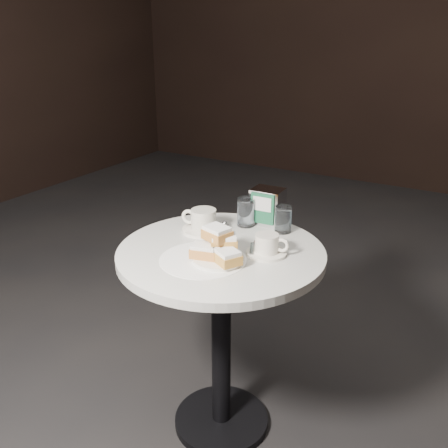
% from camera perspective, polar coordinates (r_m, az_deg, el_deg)
% --- Properties ---
extents(ground, '(7.00, 7.00, 0.00)m').
position_cam_1_polar(ground, '(2.10, -0.30, -21.75)').
color(ground, black).
rests_on(ground, ground).
extents(cafe_table, '(0.70, 0.70, 0.74)m').
position_cam_1_polar(cafe_table, '(1.77, -0.33, -8.77)').
color(cafe_table, black).
rests_on(cafe_table, ground).
extents(sugar_spill, '(0.30, 0.30, 0.00)m').
position_cam_1_polar(sugar_spill, '(1.61, -2.42, -4.04)').
color(sugar_spill, white).
rests_on(sugar_spill, cafe_table).
extents(beignet_plate, '(0.19, 0.18, 0.11)m').
position_cam_1_polar(beignet_plate, '(1.58, -0.68, -2.89)').
color(beignet_plate, white).
rests_on(beignet_plate, cafe_table).
extents(coffee_cup_left, '(0.18, 0.18, 0.08)m').
position_cam_1_polar(coffee_cup_left, '(1.81, -2.39, 0.26)').
color(coffee_cup_left, white).
rests_on(coffee_cup_left, cafe_table).
extents(coffee_cup_right, '(0.15, 0.15, 0.07)m').
position_cam_1_polar(coffee_cup_right, '(1.63, 4.95, -2.49)').
color(coffee_cup_right, white).
rests_on(coffee_cup_right, cafe_table).
extents(water_glass_left, '(0.08, 0.08, 0.11)m').
position_cam_1_polar(water_glass_left, '(1.86, 2.53, 1.33)').
color(water_glass_left, white).
rests_on(water_glass_left, cafe_table).
extents(water_glass_right, '(0.08, 0.08, 0.10)m').
position_cam_1_polar(water_glass_right, '(1.81, 6.78, 0.50)').
color(water_glass_right, silver).
rests_on(water_glass_right, cafe_table).
extents(napkin_dispenser, '(0.12, 0.10, 0.13)m').
position_cam_1_polar(napkin_dispenser, '(1.88, 4.97, 2.05)').
color(napkin_dispenser, silver).
rests_on(napkin_dispenser, cafe_table).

